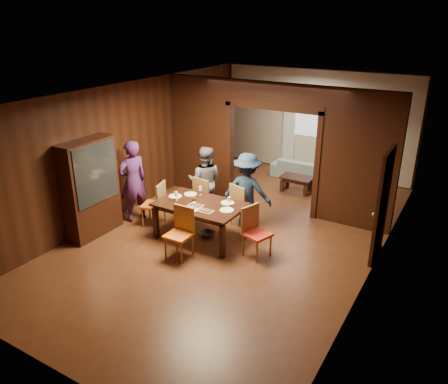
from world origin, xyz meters
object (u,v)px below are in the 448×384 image
Objects in this scene: dining_table at (201,221)px; chair_far_l at (207,197)px; chair_left at (153,204)px; person_purple at (133,181)px; coffee_table at (296,184)px; chair_far_r at (244,205)px; person_grey at (205,181)px; person_navy at (247,191)px; sofa at (305,169)px; chair_right at (257,233)px; chair_near at (178,234)px; hutch at (91,189)px.

dining_table is 1.00m from chair_far_l.
chair_left is (-1.21, -0.00, 0.10)m from dining_table.
person_purple reaches higher than coffee_table.
chair_far_r is at bearing 132.75° from person_purple.
dining_table is at bearing 95.82° from person_grey.
chair_left is at bearing 56.34° from chair_far_l.
person_grey is 0.98× the size of person_navy.
chair_far_l is (-0.98, -3.49, 0.22)m from sofa.
chair_right is at bearing 108.60° from person_purple.
sofa is at bearing 82.88° from dining_table.
dining_table is at bearing 51.89° from person_navy.
coffee_table is 3.48m from chair_right.
chair_right is (0.77, -1.03, -0.33)m from person_navy.
chair_near is at bearing 140.63° from chair_right.
person_grey is at bearing 71.99° from sofa.
chair_left reaches higher than sofa.
person_grey is 1.08m from person_navy.
person_grey is 1.65× the size of chair_right.
person_purple is 1.86× the size of chair_right.
person_grey is at bearing -118.08° from coffee_table.
person_grey is 0.92× the size of dining_table.
chair_far_r reaches higher than coffee_table.
chair_left is 2.52m from chair_right.
person_navy reaches higher than chair_near.
chair_far_r is (0.48, 0.93, 0.10)m from dining_table.
hutch is (-1.56, -1.86, 0.52)m from chair_far_l.
person_navy is 1.67× the size of chair_left.
sofa is 0.91× the size of hutch.
sofa is at bearing -98.41° from chair_far_l.
coffee_table is (0.17, -1.04, -0.06)m from sofa.
person_navy is 2.47m from coffee_table.
person_grey reaches higher than chair_far_l.
hutch reaches higher than chair_far_r.
sofa is 4.43m from dining_table.
dining_table is 2.29m from hutch.
chair_left is at bearing 111.45° from person_purple.
chair_near is at bearing 2.94° from hutch.
coffee_table is at bearing 163.62° from person_purple.
coffee_table is 0.82× the size of chair_far_l.
chair_right is at bearing -80.22° from coffee_table.
person_grey is 1.65× the size of chair_near.
chair_near is (0.08, -0.85, 0.10)m from dining_table.
hutch is (-1.45, -1.96, 0.20)m from person_grey.
chair_far_r is at bearing 103.58° from chair_left.
person_navy is at bearing 155.55° from person_grey.
person_navy reaches higher than person_grey.
dining_table is at bearing 122.61° from chair_far_l.
chair_far_l reaches higher than dining_table.
person_navy is 0.81× the size of hutch.
sofa is 1.87× the size of chair_near.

